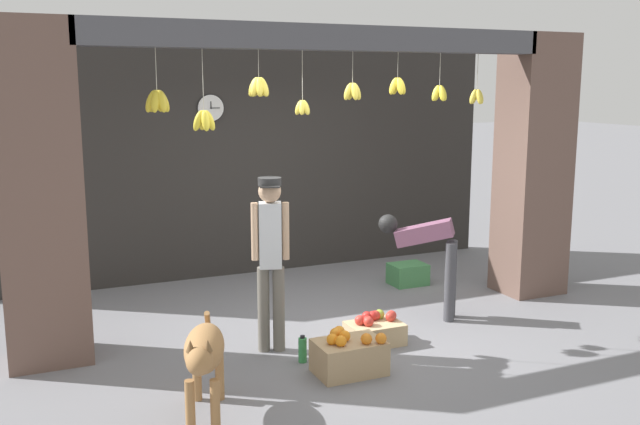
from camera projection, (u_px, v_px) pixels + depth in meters
The scene contains 13 objects.
ground_plane at pixel (334, 329), 7.19m from camera, with size 60.00×60.00×0.00m, color slate.
shop_back_wall at pixel (254, 158), 9.14m from camera, with size 6.64×0.12×2.99m, color #2D2B28.
shop_pillar_left at pixel (39, 195), 6.13m from camera, with size 0.70×0.60×2.99m, color brown.
shop_pillar_right at pixel (533, 166), 8.24m from camera, with size 0.70×0.60×2.99m, color brown.
storefront_awning at pixel (326, 44), 6.77m from camera, with size 4.74×0.33×0.98m.
dog at pixel (204, 353), 5.18m from camera, with size 0.52×1.03×0.75m.
shopkeeper at pixel (270, 251), 6.45m from camera, with size 0.33×0.29×1.62m.
worker_stooping at pixel (429, 251), 7.43m from camera, with size 0.72×0.63×1.09m.
fruit_crate_oranges at pixel (349, 355), 6.07m from camera, with size 0.58×0.40×0.38m.
fruit_crate_apples at pixel (375, 330), 6.77m from camera, with size 0.51×0.36×0.29m.
produce_box_green at pixel (408, 274), 8.76m from camera, with size 0.43×0.34×0.26m, color #42844C.
water_bottle at pixel (303, 350), 6.32m from camera, with size 0.08×0.08×0.25m.
wall_clock at pixel (211, 108), 8.73m from camera, with size 0.34×0.03×0.34m.
Camera 1 is at (-2.88, -6.22, 2.46)m, focal length 40.00 mm.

